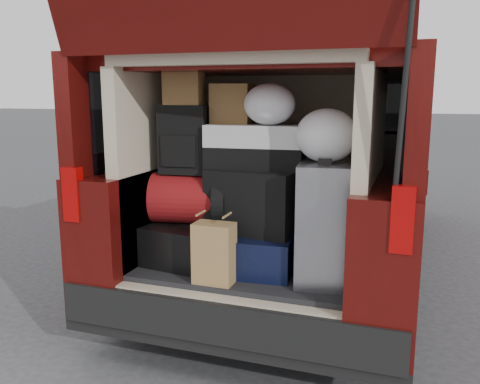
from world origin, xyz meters
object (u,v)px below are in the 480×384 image
Objects in this scene: kraft_bag at (214,253)px; red_duffel at (191,198)px; navy_hardshell at (260,250)px; black_soft_case at (254,201)px; black_hardshell at (195,240)px; twotone_duffel at (256,146)px; backpack at (184,139)px; silver_roller at (323,222)px.

kraft_bag is 0.72× the size of red_duffel.
black_soft_case reaches higher than navy_hardshell.
black_soft_case is (0.12, 0.32, 0.23)m from kraft_bag.
black_hardshell is 0.70m from twotone_duffel.
black_hardshell is 0.44m from navy_hardshell.
black_soft_case is (-0.04, 0.02, 0.29)m from navy_hardshell.
backpack is at bearing -175.70° from twotone_duffel.
black_soft_case is at bearing 68.73° from kraft_bag.
twotone_duffel is at bearing 104.35° from black_soft_case.
navy_hardshell is (0.43, -0.04, -0.01)m from black_hardshell.
black_soft_case is at bearing -7.38° from backpack.
black_hardshell is at bearing 165.86° from silver_roller.
silver_roller is at bearing -15.15° from red_duffel.
black_soft_case reaches higher than black_hardshell.
backpack reaches higher than black_soft_case.
kraft_bag is 0.68m from twotone_duffel.
black_soft_case reaches higher than red_duffel.
silver_roller is 0.82m from red_duffel.
backpack is 0.43m from twotone_duffel.
silver_roller is (0.81, -0.09, 0.21)m from black_hardshell.
kraft_bag is 0.73m from backpack.
silver_roller is at bearing -22.37° from twotone_duffel.
black_hardshell is 0.63m from backpack.
red_duffel is (-0.44, 0.01, 0.28)m from navy_hardshell.
black_hardshell is 0.48m from black_soft_case.
twotone_duffel is at bearing 154.61° from silver_roller.
black_soft_case is 0.91× the size of twotone_duffel.
navy_hardshell is 0.35m from kraft_bag.
black_hardshell is 1.05× the size of twotone_duffel.
black_hardshell is at bearing -177.90° from twotone_duffel.
navy_hardshell is 0.30m from black_soft_case.
black_hardshell is 1.46× the size of backpack.
backpack is at bearing 134.35° from kraft_bag.
backpack is at bearing -147.36° from black_hardshell.
red_duffel is 0.51m from twotone_duffel.
navy_hardshell is at bearing 2.38° from black_hardshell.
twotone_duffel reaches higher than black_soft_case.
black_soft_case is at bearing 156.46° from navy_hardshell.
kraft_bag is at bearing -162.86° from silver_roller.
red_duffel is at bearing -18.66° from backpack.
navy_hardshell is 0.76× the size of silver_roller.
twotone_duffel reaches higher than kraft_bag.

